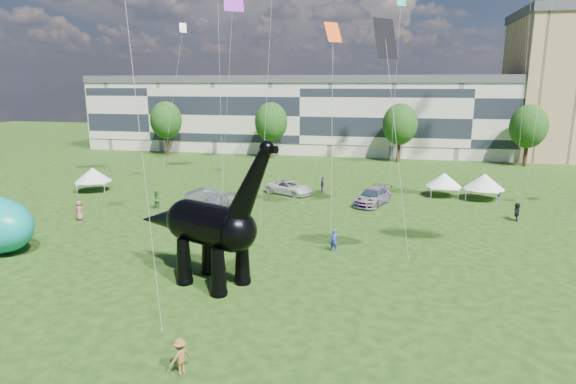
# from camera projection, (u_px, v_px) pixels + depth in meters

# --- Properties ---
(ground) EXTENTS (220.00, 220.00, 0.00)m
(ground) POSITION_uv_depth(u_px,v_px,m) (253.00, 320.00, 24.72)
(ground) COLOR #16330C
(ground) RESTS_ON ground
(terrace_row) EXTENTS (78.00, 11.00, 12.00)m
(terrace_row) POSITION_uv_depth(u_px,v_px,m) (305.00, 117.00, 84.14)
(terrace_row) COLOR beige
(terrace_row) RESTS_ON ground
(tree_far_left) EXTENTS (5.20, 5.20, 9.44)m
(tree_far_left) POSITION_uv_depth(u_px,v_px,m) (166.00, 117.00, 79.88)
(tree_far_left) COLOR #382314
(tree_far_left) RESTS_ON ground
(tree_mid_left) EXTENTS (5.20, 5.20, 9.44)m
(tree_mid_left) POSITION_uv_depth(u_px,v_px,m) (271.00, 119.00, 76.29)
(tree_mid_left) COLOR #382314
(tree_mid_left) RESTS_ON ground
(tree_mid_right) EXTENTS (5.20, 5.20, 9.44)m
(tree_mid_right) POSITION_uv_depth(u_px,v_px,m) (400.00, 121.00, 72.30)
(tree_mid_right) COLOR #382314
(tree_mid_right) RESTS_ON ground
(tree_far_right) EXTENTS (5.20, 5.20, 9.44)m
(tree_far_right) POSITION_uv_depth(u_px,v_px,m) (529.00, 123.00, 68.71)
(tree_far_right) COLOR #382314
(tree_far_right) RESTS_ON ground
(dinosaur_sculpture) EXTENTS (11.10, 6.19, 9.37)m
(dinosaur_sculpture) POSITION_uv_depth(u_px,v_px,m) (206.00, 226.00, 28.80)
(dinosaur_sculpture) COLOR black
(dinosaur_sculpture) RESTS_ON ground
(car_silver) EXTENTS (2.17, 4.63, 1.53)m
(car_silver) POSITION_uv_depth(u_px,v_px,m) (217.00, 201.00, 46.32)
(car_silver) COLOR silver
(car_silver) RESTS_ON ground
(car_grey) EXTENTS (5.17, 3.03, 1.61)m
(car_grey) POSITION_uv_depth(u_px,v_px,m) (210.00, 197.00, 47.91)
(car_grey) COLOR slate
(car_grey) RESTS_ON ground
(car_white) EXTENTS (5.89, 4.52, 1.49)m
(car_white) POSITION_uv_depth(u_px,v_px,m) (289.00, 188.00, 52.42)
(car_white) COLOR silver
(car_white) RESTS_ON ground
(car_dark) EXTENTS (4.07, 6.08, 1.64)m
(car_dark) POSITION_uv_depth(u_px,v_px,m) (373.00, 197.00, 48.00)
(car_dark) COLOR #595960
(car_dark) RESTS_ON ground
(gazebo_near) EXTENTS (5.04, 5.04, 2.79)m
(gazebo_near) POSITION_uv_depth(u_px,v_px,m) (484.00, 182.00, 49.59)
(gazebo_near) COLOR silver
(gazebo_near) RESTS_ON ground
(gazebo_far) EXTENTS (3.71, 3.71, 2.58)m
(gazebo_far) POSITION_uv_depth(u_px,v_px,m) (444.00, 180.00, 51.18)
(gazebo_far) COLOR white
(gazebo_far) RESTS_ON ground
(gazebo_left) EXTENTS (5.00, 5.00, 2.72)m
(gazebo_left) POSITION_uv_depth(u_px,v_px,m) (93.00, 175.00, 53.44)
(gazebo_left) COLOR silver
(gazebo_left) RESTS_ON ground
(visitors) EXTENTS (38.93, 36.63, 1.85)m
(visitors) POSITION_uv_depth(u_px,v_px,m) (287.00, 218.00, 40.39)
(visitors) COLOR brown
(visitors) RESTS_ON ground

